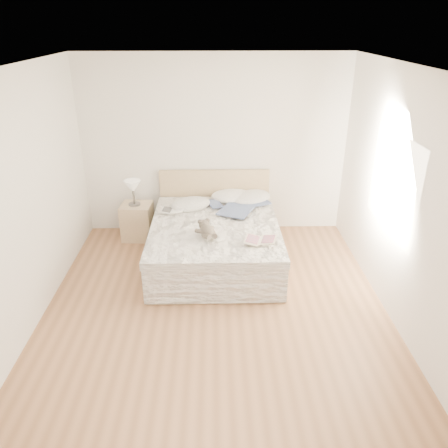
{
  "coord_description": "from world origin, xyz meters",
  "views": [
    {
      "loc": [
        0.0,
        -4.22,
        3.1
      ],
      "look_at": [
        0.12,
        1.05,
        0.62
      ],
      "focal_mm": 35.0,
      "sensor_mm": 36.0,
      "label": 1
    }
  ],
  "objects_px": {
    "nightstand": "(137,221)",
    "childrens_book": "(260,240)",
    "photo_book": "(173,211)",
    "teddy_bear": "(207,235)",
    "table_lamp": "(133,188)",
    "bed": "(215,240)"
  },
  "relations": [
    {
      "from": "nightstand",
      "to": "childrens_book",
      "type": "xyz_separation_m",
      "value": [
        1.75,
        -1.35,
        0.35
      ]
    },
    {
      "from": "photo_book",
      "to": "teddy_bear",
      "type": "relative_size",
      "value": 1.01
    },
    {
      "from": "table_lamp",
      "to": "teddy_bear",
      "type": "height_order",
      "value": "table_lamp"
    },
    {
      "from": "photo_book",
      "to": "teddy_bear",
      "type": "xyz_separation_m",
      "value": [
        0.51,
        -0.83,
        0.02
      ]
    },
    {
      "from": "teddy_bear",
      "to": "bed",
      "type": "bearing_deg",
      "value": 56.46
    },
    {
      "from": "table_lamp",
      "to": "teddy_bear",
      "type": "bearing_deg",
      "value": -47.63
    },
    {
      "from": "nightstand",
      "to": "photo_book",
      "type": "xyz_separation_m",
      "value": [
        0.59,
        -0.4,
        0.35
      ]
    },
    {
      "from": "table_lamp",
      "to": "photo_book",
      "type": "relative_size",
      "value": 1.19
    },
    {
      "from": "table_lamp",
      "to": "teddy_bear",
      "type": "distance_m",
      "value": 1.67
    },
    {
      "from": "teddy_bear",
      "to": "photo_book",
      "type": "bearing_deg",
      "value": 97.62
    },
    {
      "from": "photo_book",
      "to": "teddy_bear",
      "type": "distance_m",
      "value": 0.97
    },
    {
      "from": "nightstand",
      "to": "table_lamp",
      "type": "height_order",
      "value": "table_lamp"
    },
    {
      "from": "nightstand",
      "to": "teddy_bear",
      "type": "xyz_separation_m",
      "value": [
        1.1,
        -1.24,
        0.37
      ]
    },
    {
      "from": "childrens_book",
      "to": "bed",
      "type": "bearing_deg",
      "value": 146.33
    },
    {
      "from": "nightstand",
      "to": "photo_book",
      "type": "bearing_deg",
      "value": -34.15
    },
    {
      "from": "childrens_book",
      "to": "teddy_bear",
      "type": "relative_size",
      "value": 1.22
    },
    {
      "from": "childrens_book",
      "to": "table_lamp",
      "type": "bearing_deg",
      "value": 158.2
    },
    {
      "from": "photo_book",
      "to": "table_lamp",
      "type": "bearing_deg",
      "value": 154.15
    },
    {
      "from": "photo_book",
      "to": "childrens_book",
      "type": "height_order",
      "value": "same"
    },
    {
      "from": "bed",
      "to": "photo_book",
      "type": "xyz_separation_m",
      "value": [
        -0.6,
        0.3,
        0.32
      ]
    },
    {
      "from": "bed",
      "to": "childrens_book",
      "type": "height_order",
      "value": "bed"
    },
    {
      "from": "nightstand",
      "to": "teddy_bear",
      "type": "relative_size",
      "value": 1.75
    }
  ]
}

